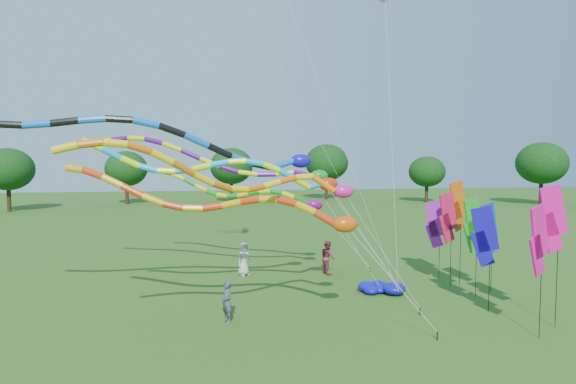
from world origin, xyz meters
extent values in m
plane|color=#255917|center=(0.00, 0.00, 0.00)|extent=(160.00, 160.00, 0.00)
cylinder|color=#382314|center=(39.33, 43.48, 1.34)|extent=(0.50, 0.50, 2.67)
ellipsoid|color=black|center=(39.33, 43.48, 4.82)|extent=(5.64, 5.64, 4.79)
cylinder|color=#382314|center=(26.34, 51.39, 1.69)|extent=(0.50, 0.50, 3.37)
ellipsoid|color=black|center=(26.34, 51.39, 6.09)|extent=(7.12, 7.12, 6.05)
cylinder|color=#382314|center=(11.96, 55.62, 1.59)|extent=(0.50, 0.50, 3.19)
ellipsoid|color=black|center=(11.96, 55.62, 5.76)|extent=(6.73, 6.73, 5.72)
cylinder|color=#382314|center=(-2.62, 52.37, 1.45)|extent=(0.50, 0.50, 2.91)
ellipsoid|color=black|center=(-2.62, 52.37, 5.25)|extent=(6.14, 6.14, 5.22)
cylinder|color=#382314|center=(-15.75, 48.88, 1.40)|extent=(0.50, 0.50, 2.80)
ellipsoid|color=black|center=(-15.75, 48.88, 5.06)|extent=(5.92, 5.92, 5.03)
cylinder|color=#382314|center=(-30.41, 47.08, 1.27)|extent=(0.50, 0.50, 2.54)
ellipsoid|color=black|center=(-30.41, 47.08, 4.59)|extent=(5.36, 5.36, 4.56)
cylinder|color=black|center=(1.91, -0.89, 0.15)|extent=(0.05, 0.05, 0.30)
cylinder|color=silver|center=(0.40, -0.40, 2.11)|extent=(0.02, 0.02, 4.85)
ellipsoid|color=#DA490B|center=(-1.11, 0.09, 3.94)|extent=(0.90, 0.58, 0.58)
cylinder|color=red|center=(-1.75, 0.40, 4.12)|extent=(0.26, 0.26, 0.81)
cylinder|color=orange|center=(-2.36, 0.79, 4.45)|extent=(0.26, 0.26, 0.77)
cylinder|color=red|center=(-2.98, 1.14, 4.66)|extent=(0.26, 0.26, 0.73)
cylinder|color=orange|center=(-3.61, 1.45, 4.73)|extent=(0.26, 0.26, 0.70)
cylinder|color=red|center=(-4.27, 1.69, 4.68)|extent=(0.26, 0.26, 0.71)
cylinder|color=orange|center=(-4.95, 1.86, 4.55)|extent=(0.26, 0.26, 0.72)
cylinder|color=red|center=(-5.65, 1.98, 4.43)|extent=(0.26, 0.26, 0.72)
cylinder|color=orange|center=(-6.36, 2.05, 4.39)|extent=(0.26, 0.26, 0.72)
cylinder|color=red|center=(-7.08, 2.09, 4.49)|extent=(0.26, 0.26, 0.75)
cylinder|color=orange|center=(-7.81, 2.12, 4.72)|extent=(0.26, 0.26, 0.78)
cylinder|color=red|center=(-8.53, 2.17, 5.05)|extent=(0.26, 0.26, 0.80)
cylinder|color=orange|center=(-9.23, 2.26, 5.40)|extent=(0.26, 0.26, 0.78)
cylinder|color=red|center=(-9.92, 2.40, 5.68)|extent=(0.26, 0.26, 0.74)
cylinder|color=orange|center=(-10.59, 2.61, 5.85)|extent=(0.26, 0.26, 0.71)
cylinder|color=black|center=(2.46, 1.68, 0.15)|extent=(0.05, 0.05, 0.30)
cylinder|color=silver|center=(0.74, 1.22, 2.66)|extent=(0.02, 0.02, 5.95)
ellipsoid|color=#E3198F|center=(-0.99, 0.76, 5.05)|extent=(0.77, 0.49, 0.49)
cylinder|color=#E45C0C|center=(-1.71, 0.84, 5.31)|extent=(0.22, 0.22, 0.99)
cylinder|color=yellow|center=(-2.40, 0.94, 5.56)|extent=(0.22, 0.22, 0.65)
cylinder|color=#E45C0C|center=(-3.02, 0.77, 5.48)|extent=(0.22, 0.22, 0.66)
cylinder|color=yellow|center=(-3.62, 0.53, 5.34)|extent=(0.22, 0.22, 0.67)
cylinder|color=#E45C0C|center=(-4.21, 0.23, 5.23)|extent=(0.22, 0.22, 0.67)
cylinder|color=yellow|center=(-4.79, -0.10, 5.21)|extent=(0.22, 0.22, 0.67)
cylinder|color=#E45C0C|center=(-5.37, -0.45, 5.34)|extent=(0.22, 0.22, 0.70)
cylinder|color=yellow|center=(-5.94, -0.80, 5.59)|extent=(0.22, 0.22, 0.74)
cylinder|color=#E45C0C|center=(-6.52, -1.12, 5.92)|extent=(0.22, 0.22, 0.75)
cylinder|color=yellow|center=(-7.12, -1.38, 6.26)|extent=(0.22, 0.22, 0.72)
cylinder|color=#E45C0C|center=(-7.73, -1.59, 6.52)|extent=(0.22, 0.22, 0.68)
cylinder|color=yellow|center=(-8.36, -1.73, 6.65)|extent=(0.22, 0.22, 0.65)
cylinder|color=#E45C0C|center=(-9.01, -1.81, 6.64)|extent=(0.22, 0.22, 0.66)
cylinder|color=yellow|center=(-9.67, -1.83, 6.51)|extent=(0.22, 0.22, 0.69)
cylinder|color=black|center=(3.00, 5.46, 0.15)|extent=(0.05, 0.05, 0.30)
cylinder|color=silver|center=(1.21, 5.95, 2.85)|extent=(0.02, 0.02, 6.34)
ellipsoid|color=#198A21|center=(-0.57, 6.45, 5.42)|extent=(0.84, 0.54, 0.54)
cylinder|color=#560B82|center=(-1.27, 6.88, 5.49)|extent=(0.24, 0.24, 1.01)
cylinder|color=#DBDA0B|center=(-2.09, 7.27, 5.51)|extent=(0.24, 0.24, 0.91)
cylinder|color=#560B82|center=(-3.00, 7.36, 5.46)|extent=(0.24, 0.24, 0.91)
cylinder|color=#DBDA0B|center=(-3.91, 7.42, 5.52)|extent=(0.24, 0.24, 0.92)
cylinder|color=#560B82|center=(-4.82, 7.47, 5.72)|extent=(0.24, 0.24, 0.95)
cylinder|color=#DBDA0B|center=(-5.73, 7.55, 6.04)|extent=(0.24, 0.24, 0.98)
cylinder|color=#560B82|center=(-6.63, 7.66, 6.43)|extent=(0.24, 0.24, 0.99)
cylinder|color=#DBDA0B|center=(-7.51, 7.82, 6.79)|extent=(0.24, 0.24, 0.96)
cylinder|color=#560B82|center=(-8.38, 8.06, 7.07)|extent=(0.24, 0.24, 0.92)
cylinder|color=#DBDA0B|center=(-9.22, 8.35, 7.21)|extent=(0.24, 0.24, 0.90)
cylinder|color=#560B82|center=(-10.05, 8.71, 7.20)|extent=(0.24, 0.24, 0.91)
cylinder|color=#DBDA0B|center=(-10.87, 9.11, 7.11)|extent=(0.24, 0.24, 0.92)
cylinder|color=#560B82|center=(-11.68, 9.53, 6.99)|extent=(0.24, 0.24, 0.92)
cylinder|color=#DBDA0B|center=(-12.49, 9.95, 6.94)|extent=(0.24, 0.24, 0.91)
cylinder|color=black|center=(2.00, 5.04, 0.15)|extent=(0.05, 0.05, 0.30)
cylinder|color=silver|center=(0.06, 4.67, 3.20)|extent=(0.02, 0.02, 7.05)
ellipsoid|color=#180CB0|center=(-1.88, 4.31, 6.13)|extent=(0.93, 0.60, 0.60)
cylinder|color=blue|center=(-2.68, 4.18, 5.99)|extent=(0.27, 0.27, 0.97)
cylinder|color=black|center=(-3.58, 3.93, 5.93)|extent=(0.27, 0.27, 0.96)
cylinder|color=blue|center=(-4.46, 3.57, 6.17)|extent=(0.27, 0.27, 0.99)
cylinder|color=black|center=(-5.34, 3.25, 6.53)|extent=(0.27, 0.27, 1.02)
cylinder|color=blue|center=(-6.23, 2.97, 6.93)|extent=(0.27, 0.27, 1.01)
cylinder|color=black|center=(-7.13, 2.76, 7.29)|extent=(0.27, 0.27, 0.98)
cylinder|color=blue|center=(-8.05, 2.61, 7.54)|extent=(0.27, 0.27, 0.95)
cylinder|color=black|center=(-8.98, 2.53, 7.66)|extent=(0.27, 0.27, 0.94)
cylinder|color=blue|center=(-9.92, 2.50, 7.64)|extent=(0.27, 0.27, 0.95)
cylinder|color=black|center=(-10.87, 2.50, 7.54)|extent=(0.27, 0.27, 0.96)
cylinder|color=blue|center=(-11.81, 2.52, 7.44)|extent=(0.27, 0.27, 0.95)
cylinder|color=black|center=(-12.76, 2.52, 7.42)|extent=(0.27, 0.27, 0.94)
cylinder|color=black|center=(2.81, 4.53, 0.15)|extent=(0.05, 0.05, 0.30)
cylinder|color=silver|center=(1.03, 4.26, 2.71)|extent=(0.02, 0.02, 6.04)
ellipsoid|color=red|center=(-0.75, 3.98, 5.14)|extent=(0.86, 0.55, 0.55)
cylinder|color=#0DA8E5|center=(-1.39, 3.68, 5.09)|extent=(0.25, 0.25, 0.78)
cylinder|color=#EAFF0D|center=(-2.01, 3.32, 5.22)|extent=(0.25, 0.25, 0.77)
cylinder|color=#0DA8E5|center=(-2.66, 3.15, 5.58)|extent=(0.25, 0.25, 0.76)
cylinder|color=#EAFF0D|center=(-3.32, 3.04, 5.88)|extent=(0.25, 0.25, 0.72)
cylinder|color=#0DA8E5|center=(-3.99, 2.99, 6.07)|extent=(0.25, 0.25, 0.68)
cylinder|color=#EAFF0D|center=(-4.66, 3.01, 6.11)|extent=(0.25, 0.25, 0.68)
cylinder|color=#0DA8E5|center=(-5.35, 3.07, 6.03)|extent=(0.25, 0.25, 0.70)
cylinder|color=#EAFF0D|center=(-6.04, 3.16, 5.89)|extent=(0.25, 0.25, 0.71)
cylinder|color=#0DA8E5|center=(-6.73, 3.24, 5.77)|extent=(0.25, 0.25, 0.70)
cylinder|color=#EAFF0D|center=(-7.41, 3.30, 5.74)|extent=(0.25, 0.25, 0.68)
cylinder|color=#0DA8E5|center=(-8.09, 3.32, 5.85)|extent=(0.25, 0.25, 0.70)
cylinder|color=#EAFF0D|center=(-8.76, 3.27, 6.09)|extent=(0.25, 0.25, 0.73)
cylinder|color=#0DA8E5|center=(-9.41, 3.16, 6.42)|extent=(0.25, 0.25, 0.76)
cylinder|color=#EAFF0D|center=(-10.06, 2.98, 6.76)|extent=(0.25, 0.25, 0.75)
cylinder|color=black|center=(2.88, 8.96, 0.15)|extent=(0.05, 0.05, 0.30)
cylinder|color=silver|center=(1.44, 9.49, 1.97)|extent=(0.02, 0.02, 4.58)
ellipsoid|color=#800B6C|center=(-0.01, 10.03, 3.67)|extent=(0.94, 0.61, 0.61)
cylinder|color=#139314|center=(-0.75, 10.01, 3.89)|extent=(0.27, 0.27, 0.98)
cylinder|color=yellow|center=(-1.48, 10.02, 4.22)|extent=(0.27, 0.27, 0.73)
cylinder|color=#139314|center=(-2.09, 10.35, 4.38)|extent=(0.27, 0.27, 0.70)
cylinder|color=yellow|center=(-2.68, 10.73, 4.40)|extent=(0.27, 0.27, 0.71)
cylinder|color=#139314|center=(-3.26, 11.14, 4.31)|extent=(0.27, 0.27, 0.73)
cylinder|color=yellow|center=(-3.84, 11.55, 4.17)|extent=(0.27, 0.27, 0.73)
cylinder|color=#139314|center=(-4.42, 11.96, 4.07)|extent=(0.27, 0.27, 0.71)
cylinder|color=yellow|center=(-5.01, 12.34, 4.08)|extent=(0.27, 0.27, 0.70)
cylinder|color=#139314|center=(-5.63, 12.66, 4.23)|extent=(0.27, 0.27, 0.72)
cylinder|color=yellow|center=(-6.26, 12.92, 4.50)|extent=(0.27, 0.27, 0.76)
cylinder|color=#139314|center=(-6.92, 13.11, 4.84)|extent=(0.27, 0.27, 0.78)
cylinder|color=yellow|center=(-7.60, 13.25, 5.18)|extent=(0.27, 0.27, 0.76)
cylinder|color=#139314|center=(-8.30, 13.34, 5.42)|extent=(0.27, 0.27, 0.73)
cylinder|color=yellow|center=(-9.01, 13.40, 5.53)|extent=(0.27, 0.27, 0.71)
cylinder|color=black|center=(2.50, 4.00, 0.15)|extent=(0.04, 0.04, 0.30)
cylinder|color=silver|center=(-1.60, 4.93, 8.25)|extent=(0.01, 0.01, 17.99)
cylinder|color=black|center=(2.50, 4.00, 0.15)|extent=(0.04, 0.04, 0.30)
cylinder|color=silver|center=(-1.76, 2.57, 9.82)|extent=(0.01, 0.01, 21.05)
cylinder|color=black|center=(2.50, 4.00, 0.15)|extent=(0.04, 0.04, 0.30)
cylinder|color=silver|center=(3.37, 7.43, 7.97)|extent=(0.01, 0.01, 16.89)
cylinder|color=black|center=(6.34, 5.64, 2.42)|extent=(0.02, 0.02, 4.84)
cube|color=#D6510B|center=(6.13, 5.57, 4.24)|extent=(1.12, 0.44, 1.93)
cube|color=#D6510B|center=(6.06, 5.55, 3.44)|extent=(0.98, 0.39, 1.51)
cylinder|color=black|center=(5.40, 1.64, 1.99)|extent=(0.02, 0.02, 3.99)
cube|color=#150BA4|center=(5.19, 1.71, 3.39)|extent=(1.13, 0.43, 1.93)
cube|color=#150BA4|center=(5.11, 1.73, 2.59)|extent=(0.98, 0.38, 1.51)
cylinder|color=black|center=(7.17, 4.31, 1.93)|extent=(0.02, 0.02, 3.86)
cube|color=#0B33A2|center=(6.96, 4.24, 3.26)|extent=(1.13, 0.42, 1.93)
cube|color=#0B33A2|center=(6.89, 4.22, 2.46)|extent=(0.98, 0.38, 1.51)
cylinder|color=black|center=(6.07, 3.76, 2.08)|extent=(0.02, 0.02, 4.16)
cube|color=#169F1B|center=(5.86, 3.71, 3.56)|extent=(1.15, 0.34, 1.93)
cube|color=#169F1B|center=(5.78, 3.69, 2.76)|extent=(1.00, 0.30, 1.51)
cylinder|color=black|center=(5.46, -1.32, 2.17)|extent=(0.02, 0.02, 4.35)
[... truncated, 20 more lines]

